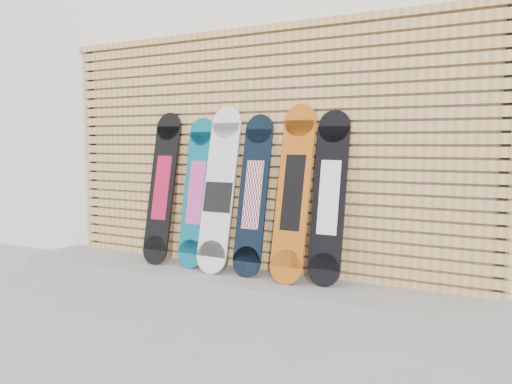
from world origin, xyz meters
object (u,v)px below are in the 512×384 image
snowboard_4 (293,193)px  snowboard_5 (329,197)px  snowboard_0 (162,188)px  snowboard_3 (253,195)px  snowboard_1 (196,192)px  snowboard_2 (219,190)px

snowboard_4 → snowboard_5: (0.30, 0.04, -0.03)m
snowboard_0 → snowboard_3: bearing=0.2°
snowboard_3 → snowboard_4: bearing=-3.3°
snowboard_0 → snowboard_1: 0.39m
snowboard_0 → snowboard_1: (0.38, 0.02, -0.03)m
snowboard_4 → snowboard_2: bearing=-179.8°
snowboard_4 → snowboard_5: snowboard_4 is taller
snowboard_2 → snowboard_4: 0.72m
snowboard_2 → snowboard_5: size_ratio=1.04×
snowboard_1 → snowboard_5: size_ratio=0.97×
snowboard_1 → snowboard_5: bearing=0.3°
snowboard_1 → snowboard_5: snowboard_5 is taller
snowboard_0 → snowboard_2: 0.66m
snowboard_2 → snowboard_3: bearing=4.3°
snowboard_2 → snowboard_3: snowboard_2 is taller
snowboard_3 → snowboard_5: snowboard_5 is taller
snowboard_4 → snowboard_0: bearing=179.2°
snowboard_0 → snowboard_2: (0.66, -0.02, 0.01)m
snowboard_0 → snowboard_4: size_ratio=0.98×
snowboard_2 → snowboard_3: (0.33, 0.03, -0.03)m
snowboard_3 → snowboard_0: bearing=-179.8°
snowboard_3 → snowboard_5: (0.69, 0.02, 0.01)m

